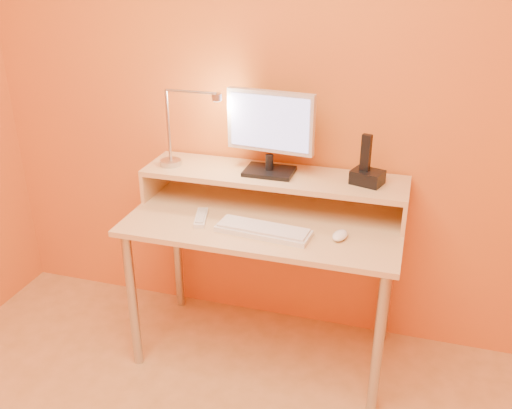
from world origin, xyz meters
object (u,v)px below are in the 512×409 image
(mouse, at_px, (340,235))
(monitor_panel, at_px, (270,122))
(remote_control, at_px, (201,218))
(lamp_base, at_px, (171,163))
(keyboard, at_px, (263,231))
(phone_dock, at_px, (367,177))

(mouse, bearing_deg, monitor_panel, 159.69)
(mouse, distance_m, remote_control, 0.61)
(lamp_base, bearing_deg, keyboard, -25.50)
(mouse, height_order, remote_control, mouse)
(lamp_base, distance_m, mouse, 0.88)
(phone_dock, xyz_separation_m, remote_control, (-0.68, -0.23, -0.18))
(lamp_base, bearing_deg, remote_control, -41.74)
(phone_dock, bearing_deg, keyboard, -126.68)
(phone_dock, distance_m, mouse, 0.30)
(lamp_base, height_order, phone_dock, phone_dock)
(lamp_base, xyz_separation_m, mouse, (0.84, -0.21, -0.16))
(monitor_panel, distance_m, remote_control, 0.52)
(phone_dock, height_order, remote_control, phone_dock)
(phone_dock, height_order, mouse, phone_dock)
(remote_control, bearing_deg, phone_dock, 3.71)
(phone_dock, bearing_deg, mouse, -89.36)
(mouse, bearing_deg, keyboard, -158.60)
(lamp_base, height_order, mouse, lamp_base)
(monitor_panel, xyz_separation_m, keyboard, (0.05, -0.29, -0.39))
(lamp_base, xyz_separation_m, keyboard, (0.52, -0.25, -0.16))
(monitor_panel, xyz_separation_m, mouse, (0.37, -0.25, -0.38))
(monitor_panel, relative_size, lamp_base, 3.98)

